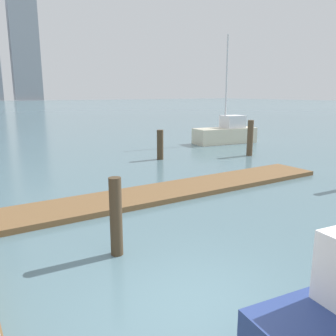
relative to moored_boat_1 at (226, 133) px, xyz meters
name	(u,v)px	position (x,y,z in m)	size (l,w,h in m)	color
ground_plane	(12,150)	(-13.76, 5.10, -0.76)	(300.00, 300.00, 0.00)	slate
floating_dock	(172,191)	(-10.37, -8.77, -0.67)	(13.78, 2.00, 0.18)	brown
dock_piling_1	(250,138)	(-2.30, -4.66, 0.28)	(0.34, 0.34, 2.07)	brown
dock_piling_2	(116,217)	(-14.13, -12.22, 0.15)	(0.28, 0.28, 1.81)	#473826
dock_piling_3	(160,145)	(-7.34, -2.86, 0.06)	(0.36, 0.36, 1.63)	#473826
moored_boat_1	(226,133)	(0.00, 0.00, 0.00)	(4.77, 2.25, 7.55)	beige
skyline_tower_5	(25,49)	(17.10, 160.47, 22.84)	(12.57, 6.99, 47.19)	#8C939E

